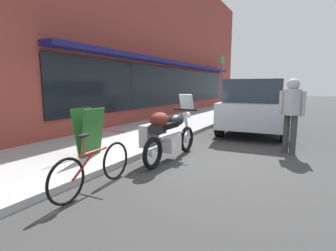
{
  "coord_description": "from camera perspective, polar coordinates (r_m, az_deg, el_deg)",
  "views": [
    {
      "loc": [
        -5.05,
        -1.89,
        1.58
      ],
      "look_at": [
        -0.15,
        0.8,
        0.7
      ],
      "focal_mm": 27.16,
      "sensor_mm": 36.0,
      "label": 1
    }
  ],
  "objects": [
    {
      "name": "parking_sign_pole",
      "position": [
        11.91,
        11.92,
        9.59
      ],
      "size": [
        0.44,
        0.07,
        2.79
      ],
      "color": "#59595B",
      "rests_on": "sidewalk_curb"
    },
    {
      "name": "parked_minivan",
      "position": [
        9.34,
        19.29,
        4.47
      ],
      "size": [
        4.79,
        2.32,
        1.77
      ],
      "color": "#9EA3AD",
      "rests_on": "ground_plane"
    },
    {
      "name": "touring_motorcycle",
      "position": [
        5.32,
        -0.18,
        -1.7
      ],
      "size": [
        2.1,
        0.7,
        1.39
      ],
      "color": "black",
      "rests_on": "ground_plane"
    },
    {
      "name": "sidewalk_curb",
      "position": [
        14.87,
        10.55,
        2.93
      ],
      "size": [
        30.0,
        2.97,
        0.12
      ],
      "color": "#A2A2A2",
      "rests_on": "ground_plane"
    },
    {
      "name": "sandwich_board_sign",
      "position": [
        5.56,
        -17.35,
        -1.37
      ],
      "size": [
        0.55,
        0.42,
        1.0
      ],
      "color": "#1E511E",
      "rests_on": "sidewalk_curb"
    },
    {
      "name": "pedestrian_walking",
      "position": [
        6.53,
        26.03,
        3.84
      ],
      "size": [
        0.39,
        0.56,
        1.74
      ],
      "color": "#373737",
      "rests_on": "ground_plane"
    },
    {
      "name": "ground_plane",
      "position": [
        5.62,
        7.95,
        -7.47
      ],
      "size": [
        80.0,
        80.0,
        0.0
      ],
      "primitive_type": "plane",
      "color": "#353535"
    },
    {
      "name": "storefront_building",
      "position": [
        13.49,
        0.76,
        18.33
      ],
      "size": [
        21.4,
        0.9,
        7.74
      ],
      "color": "brown",
      "rests_on": "ground_plane"
    },
    {
      "name": "parked_bicycle",
      "position": [
        4.04,
        -16.35,
        -9.04
      ],
      "size": [
        1.69,
        0.48,
        0.91
      ],
      "color": "black",
      "rests_on": "ground_plane"
    }
  ]
}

